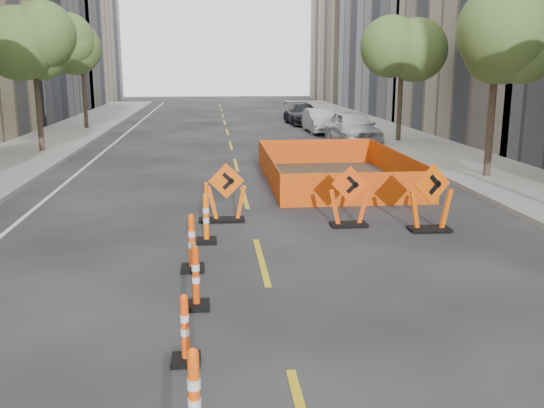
{
  "coord_description": "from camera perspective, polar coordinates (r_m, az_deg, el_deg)",
  "views": [
    {
      "loc": [
        -0.95,
        -7.54,
        3.83
      ],
      "look_at": [
        0.24,
        4.28,
        1.1
      ],
      "focal_mm": 40.0,
      "sensor_mm": 36.0,
      "label": 1
    }
  ],
  "objects": [
    {
      "name": "parked_car_far",
      "position": [
        40.49,
        2.86,
        8.47
      ],
      "size": [
        2.22,
        4.83,
        1.37
      ],
      "primitive_type": "imported",
      "rotation": [
        0.0,
        0.0,
        0.06
      ],
      "color": "black",
      "rests_on": "ground"
    },
    {
      "name": "channelizer_4",
      "position": [
        9.82,
        -7.18,
        -6.82
      ],
      "size": [
        0.42,
        0.42,
        1.06
      ],
      "primitive_type": null,
      "color": "#D73D09",
      "rests_on": "ground"
    },
    {
      "name": "chevron_sign_center",
      "position": [
        14.72,
        7.31,
        0.73
      ],
      "size": [
        1.11,
        0.82,
        1.49
      ],
      "primitive_type": null,
      "rotation": [
        0.0,
        0.0,
        -0.25
      ],
      "color": "#E64209",
      "rests_on": "ground"
    },
    {
      "name": "channelizer_6",
      "position": [
        13.34,
        -6.23,
        -1.32
      ],
      "size": [
        0.44,
        0.44,
        1.12
      ],
      "primitive_type": null,
      "color": "#FF650A",
      "rests_on": "ground"
    },
    {
      "name": "sidewalk_right",
      "position": [
        22.25,
        20.92,
        2.37
      ],
      "size": [
        4.0,
        90.0,
        0.15
      ],
      "primitive_type": "cube",
      "color": "gray",
      "rests_on": "ground"
    },
    {
      "name": "channelizer_5",
      "position": [
        11.57,
        -7.55,
        -3.61
      ],
      "size": [
        0.44,
        0.44,
        1.12
      ],
      "primitive_type": null,
      "color": "#F0490A",
      "rests_on": "ground"
    },
    {
      "name": "ground_plane",
      "position": [
        8.51,
        1.31,
        -13.81
      ],
      "size": [
        140.0,
        140.0,
        0.0
      ],
      "primitive_type": "plane",
      "color": "black"
    },
    {
      "name": "tree_r_c",
      "position": [
        30.99,
        12.16,
        13.95
      ],
      "size": [
        2.8,
        2.8,
        5.95
      ],
      "color": "#382B1E",
      "rests_on": "ground"
    },
    {
      "name": "tree_l_c",
      "position": [
        28.54,
        -21.52,
        13.47
      ],
      "size": [
        2.8,
        2.8,
        5.95
      ],
      "color": "#382B1E",
      "rests_on": "ground"
    },
    {
      "name": "parked_car_near",
      "position": [
        30.3,
        7.59,
        7.15
      ],
      "size": [
        2.29,
        4.99,
        1.66
      ],
      "primitive_type": "imported",
      "rotation": [
        0.0,
        0.0,
        0.07
      ],
      "color": "silver",
      "rests_on": "ground"
    },
    {
      "name": "channelizer_3",
      "position": [
        8.13,
        -8.19,
        -11.54
      ],
      "size": [
        0.38,
        0.38,
        0.96
      ],
      "primitive_type": null,
      "color": "#FF450A",
      "rests_on": "ground"
    },
    {
      "name": "safety_fence",
      "position": [
        20.59,
        5.84,
        3.49
      ],
      "size": [
        4.48,
        7.6,
        0.95
      ],
      "primitive_type": null,
      "rotation": [
        0.0,
        0.0,
        -0.0
      ],
      "color": "#FF450D",
      "rests_on": "ground"
    },
    {
      "name": "bld_right_e",
      "position": [
        68.66,
        9.79,
        16.25
      ],
      "size": [
        12.0,
        14.0,
        16.0
      ],
      "primitive_type": "cube",
      "color": "tan",
      "rests_on": "ground"
    },
    {
      "name": "parked_car_mid",
      "position": [
        35.43,
        4.54,
        7.81
      ],
      "size": [
        1.58,
        4.22,
        1.38
      ],
      "primitive_type": "imported",
      "rotation": [
        0.0,
        0.0,
        0.03
      ],
      "color": "#9A999E",
      "rests_on": "ground"
    },
    {
      "name": "channelizer_7",
      "position": [
        15.15,
        -6.19,
        0.2
      ],
      "size": [
        0.4,
        0.4,
        1.02
      ],
      "primitive_type": null,
      "color": "#DF5809",
      "rests_on": "ground"
    },
    {
      "name": "channelizer_2",
      "position": [
        6.45,
        -7.32,
        -17.72
      ],
      "size": [
        0.44,
        0.44,
        1.11
      ],
      "primitive_type": null,
      "color": "#F4500A",
      "rests_on": "ground"
    },
    {
      "name": "chevron_sign_left",
      "position": [
        15.11,
        -4.31,
        1.11
      ],
      "size": [
        1.02,
        0.65,
        1.48
      ],
      "primitive_type": null,
      "rotation": [
        0.0,
        0.0,
        0.06
      ],
      "color": "#E25209",
      "rests_on": "ground"
    },
    {
      "name": "chevron_sign_right",
      "position": [
        14.65,
        14.75,
        0.6
      ],
      "size": [
        1.22,
        0.93,
        1.61
      ],
      "primitive_type": null,
      "rotation": [
        0.0,
        0.0,
        0.3
      ],
      "color": "#D65109",
      "rests_on": "ground"
    },
    {
      "name": "tree_l_d",
      "position": [
        38.28,
        -17.48,
        13.41
      ],
      "size": [
        2.8,
        2.8,
        5.95
      ],
      "color": "#382B1E",
      "rests_on": "ground"
    },
    {
      "name": "tree_r_b",
      "position": [
        21.67,
        20.43,
        14.0
      ],
      "size": [
        2.8,
        2.8,
        5.95
      ],
      "color": "#382B1E",
      "rests_on": "ground"
    }
  ]
}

